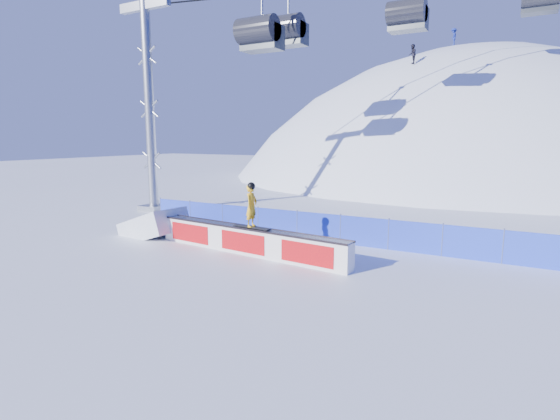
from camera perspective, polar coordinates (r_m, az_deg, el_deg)
The scene contains 7 objects.
ground at distance 13.94m, azimuth 4.88°, elevation -8.74°, with size 160.00×160.00×0.00m, color white.
snow_hill at distance 58.77m, azimuth 22.27°, elevation -13.64°, with size 64.00×64.00×64.00m.
safety_fence at distance 17.85m, azimuth 10.88°, elevation -2.82°, with size 22.05×0.05×1.30m.
rail_box at distance 16.53m, azimuth -4.31°, elevation -3.98°, with size 8.65×1.50×1.04m.
snow_ramp at distance 20.43m, azimuth -16.09°, elevation -3.20°, with size 2.76×1.84×1.03m, color white, non-canonical shape.
snowboarder at distance 16.13m, azimuth -3.75°, elevation 0.61°, with size 1.64×0.59×1.70m.
distant_skiers at distance 44.14m, azimuth 26.87°, elevation 18.07°, with size 17.85×10.69×8.36m.
Camera 1 is at (5.41, -12.09, 4.34)m, focal length 28.00 mm.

